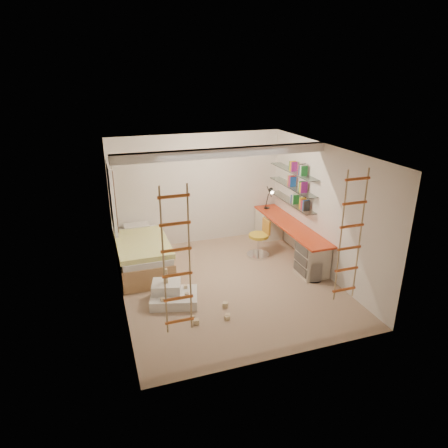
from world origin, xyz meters
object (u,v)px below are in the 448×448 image
object	(u,v)px
desk	(289,238)
swivel_chair	(259,243)
play_platform	(172,295)
bed	(143,254)

from	to	relation	value
desk	swivel_chair	world-z (taller)	swivel_chair
swivel_chair	play_platform	distance (m)	2.58
desk	bed	size ratio (longest dim) A/B	1.40
bed	swivel_chair	world-z (taller)	swivel_chair
play_platform	bed	bearing A→B (deg)	101.47
swivel_chair	play_platform	size ratio (longest dim) A/B	0.89
bed	swivel_chair	distance (m)	2.56
desk	swivel_chair	bearing A→B (deg)	168.63
desk	bed	distance (m)	3.22
bed	play_platform	bearing A→B (deg)	-78.53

